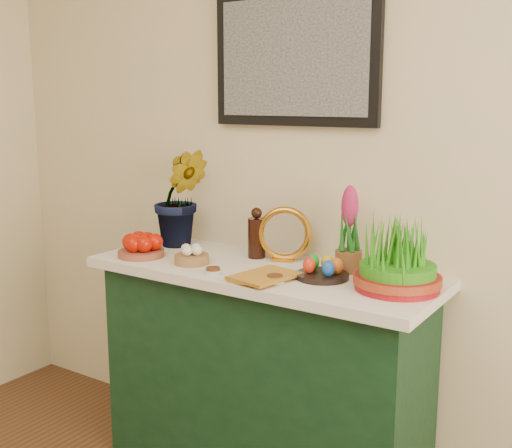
% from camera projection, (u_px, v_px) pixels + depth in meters
% --- Properties ---
extents(sideboard, '(1.30, 0.45, 0.85)m').
position_uv_depth(sideboard, '(263.00, 377.00, 2.61)').
color(sideboard, '#15391C').
rests_on(sideboard, ground).
extents(tablecloth, '(1.40, 0.55, 0.04)m').
position_uv_depth(tablecloth, '(263.00, 272.00, 2.52)').
color(tablecloth, silver).
rests_on(tablecloth, sideboard).
extents(hyacinth_green, '(0.38, 0.37, 0.58)m').
position_uv_depth(hyacinth_green, '(181.00, 182.00, 2.82)').
color(hyacinth_green, '#1D6A1E').
rests_on(hyacinth_green, tablecloth).
extents(apple_bowl, '(0.22, 0.22, 0.10)m').
position_uv_depth(apple_bowl, '(141.00, 247.00, 2.67)').
color(apple_bowl, brown).
rests_on(apple_bowl, tablecloth).
extents(garlic_basket, '(0.14, 0.14, 0.08)m').
position_uv_depth(garlic_basket, '(192.00, 256.00, 2.56)').
color(garlic_basket, olive).
rests_on(garlic_basket, tablecloth).
extents(vinegar_cruet, '(0.07, 0.07, 0.21)m').
position_uv_depth(vinegar_cruet, '(257.00, 236.00, 2.65)').
color(vinegar_cruet, black).
rests_on(vinegar_cruet, tablecloth).
extents(mirror, '(0.23, 0.12, 0.22)m').
position_uv_depth(mirror, '(285.00, 235.00, 2.59)').
color(mirror, orange).
rests_on(mirror, tablecloth).
extents(book, '(0.20, 0.26, 0.03)m').
position_uv_depth(book, '(248.00, 271.00, 2.39)').
color(book, '#BC7F24').
rests_on(book, tablecloth).
extents(spice_dish_left, '(0.07, 0.07, 0.03)m').
position_uv_depth(spice_dish_left, '(213.00, 271.00, 2.41)').
color(spice_dish_left, silver).
rests_on(spice_dish_left, tablecloth).
extents(spice_dish_right, '(0.07, 0.07, 0.03)m').
position_uv_depth(spice_dish_right, '(275.00, 279.00, 2.30)').
color(spice_dish_right, silver).
rests_on(spice_dish_right, tablecloth).
extents(egg_plate, '(0.20, 0.20, 0.08)m').
position_uv_depth(egg_plate, '(323.00, 271.00, 2.35)').
color(egg_plate, black).
rests_on(egg_plate, tablecloth).
extents(hyacinth_pink, '(0.10, 0.10, 0.33)m').
position_uv_depth(hyacinth_pink, '(349.00, 233.00, 2.42)').
color(hyacinth_pink, brown).
rests_on(hyacinth_pink, tablecloth).
extents(wheatgrass_sabzeh, '(0.30, 0.30, 0.25)m').
position_uv_depth(wheatgrass_sabzeh, '(398.00, 259.00, 2.20)').
color(wheatgrass_sabzeh, maroon).
rests_on(wheatgrass_sabzeh, tablecloth).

